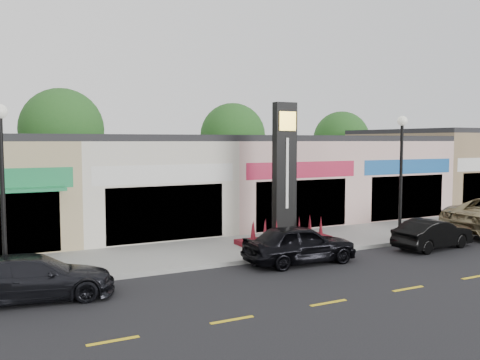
{
  "coord_description": "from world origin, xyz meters",
  "views": [
    {
      "loc": [
        -8.48,
        -14.27,
        4.53
      ],
      "look_at": [
        0.77,
        4.0,
        2.94
      ],
      "focal_mm": 38.0,
      "sensor_mm": 36.0,
      "label": 1
    }
  ],
  "objects": [
    {
      "name": "tree_rear_west",
      "position": [
        -4.0,
        19.5,
        5.22
      ],
      "size": [
        5.2,
        5.2,
        7.83
      ],
      "color": "#382619",
      "rests_on": "ground"
    },
    {
      "name": "lamp_west_near",
      "position": [
        -8.0,
        2.5,
        3.48
      ],
      "size": [
        0.44,
        0.44,
        5.47
      ],
      "color": "black",
      "rests_on": "sidewalk"
    },
    {
      "name": "car_black_conv",
      "position": [
        8.25,
        0.85,
        0.63
      ],
      "size": [
        1.74,
        3.92,
        1.25
      ],
      "primitive_type": "imported",
      "rotation": [
        0.0,
        0.0,
        1.68
      ],
      "color": "black",
      "rests_on": "ground"
    },
    {
      "name": "lamp_east_near",
      "position": [
        8.0,
        2.5,
        3.48
      ],
      "size": [
        0.44,
        0.44,
        5.47
      ],
      "color": "black",
      "rests_on": "sidewalk"
    },
    {
      "name": "pylon_sign",
      "position": [
        3.0,
        4.2,
        2.27
      ],
      "size": [
        4.2,
        1.3,
        6.0
      ],
      "color": "#510E17",
      "rests_on": "sidewalk"
    },
    {
      "name": "curb",
      "position": [
        0.0,
        2.1,
        0.07
      ],
      "size": [
        52.0,
        0.2,
        0.15
      ],
      "primitive_type": "cube",
      "color": "gray",
      "rests_on": "ground"
    },
    {
      "name": "tree_rear_east",
      "position": [
        18.0,
        19.5,
        4.63
      ],
      "size": [
        4.6,
        4.6,
        6.94
      ],
      "color": "#382619",
      "rests_on": "ground"
    },
    {
      "name": "shop_cream",
      "position": [
        -1.5,
        11.47,
        2.4
      ],
      "size": [
        7.0,
        10.01,
        4.8
      ],
      "color": "silver",
      "rests_on": "ground"
    },
    {
      "name": "shop_tan",
      "position": [
        19.5,
        11.48,
        2.65
      ],
      "size": [
        7.0,
        10.01,
        5.3
      ],
      "color": "#7F624A",
      "rests_on": "ground"
    },
    {
      "name": "car_black_sedan",
      "position": [
        1.84,
        1.24,
        0.73
      ],
      "size": [
        1.87,
        4.33,
        1.46
      ],
      "primitive_type": "imported",
      "rotation": [
        0.0,
        0.0,
        1.54
      ],
      "color": "black",
      "rests_on": "ground"
    },
    {
      "name": "sidewalk",
      "position": [
        0.0,
        4.35,
        0.07
      ],
      "size": [
        52.0,
        4.3,
        0.15
      ],
      "primitive_type": "cube",
      "color": "gray",
      "rests_on": "ground"
    },
    {
      "name": "shop_pink_e",
      "position": [
        12.5,
        11.47,
        2.4
      ],
      "size": [
        7.0,
        10.01,
        4.8
      ],
      "color": "#D4A9A1",
      "rests_on": "ground"
    },
    {
      "name": "car_dark_sedan",
      "position": [
        -7.31,
        1.02,
        0.64
      ],
      "size": [
        2.42,
        4.65,
        1.29
      ],
      "primitive_type": "imported",
      "rotation": [
        0.0,
        0.0,
        1.43
      ],
      "color": "black",
      "rests_on": "ground"
    },
    {
      "name": "tree_rear_mid",
      "position": [
        8.0,
        19.5,
        4.88
      ],
      "size": [
        4.8,
        4.8,
        7.29
      ],
      "color": "#382619",
      "rests_on": "ground"
    },
    {
      "name": "ground",
      "position": [
        0.0,
        0.0,
        0.0
      ],
      "size": [
        120.0,
        120.0,
        0.0
      ],
      "primitive_type": "plane",
      "color": "black",
      "rests_on": "ground"
    },
    {
      "name": "shop_pink_w",
      "position": [
        5.5,
        11.47,
        2.4
      ],
      "size": [
        7.0,
        10.01,
        4.8
      ],
      "color": "#D4A9A1",
      "rests_on": "ground"
    }
  ]
}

